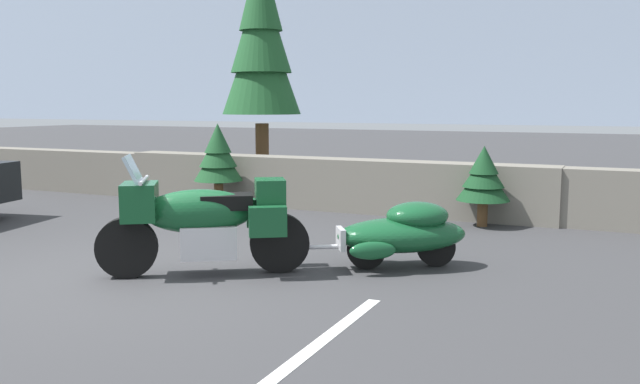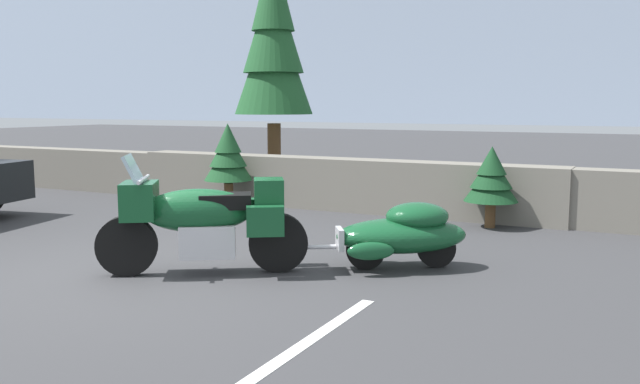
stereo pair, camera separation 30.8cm
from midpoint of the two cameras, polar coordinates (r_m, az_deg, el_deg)
ground_plane at (r=7.68m, az=-14.87°, el=-6.86°), size 80.00×80.00×0.00m
stone_guard_wall at (r=11.97m, az=2.07°, el=0.67°), size 24.00×0.58×0.91m
distant_ridgeline at (r=101.13m, az=24.26°, el=10.33°), size 240.00×80.00×16.00m
touring_motorcycle at (r=7.47m, az=-8.78°, el=-2.22°), size 2.01×1.48×1.33m
car_shaped_trailer at (r=7.74m, az=8.13°, el=-3.45°), size 2.04×1.50×0.76m
pine_tree_tall at (r=14.05m, az=-3.34°, el=12.82°), size 1.61×1.61×5.07m
pine_sapling_near at (r=10.49m, az=15.14°, el=1.23°), size 0.82×0.82×1.24m
pine_sapling_farther at (r=12.21m, az=-7.08°, el=3.13°), size 0.87×0.87×1.52m
parking_stripe_marker at (r=4.99m, az=-2.27°, el=-14.50°), size 0.12×3.60×0.01m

